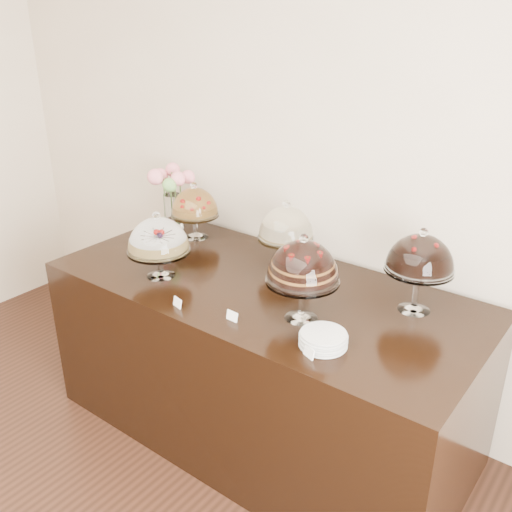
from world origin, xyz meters
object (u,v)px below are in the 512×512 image
Objects in this scene: flower_vase at (171,190)px; cake_stand_fruit_tart at (195,204)px; cake_stand_dark_choco at (420,257)px; cake_stand_cheesecake at (286,226)px; cake_stand_choco_layer at (303,265)px; cake_stand_sugar_sponge at (158,238)px; plate_stack at (323,340)px; display_counter at (262,361)px.

cake_stand_fruit_tart is at bearing -8.67° from flower_vase.
cake_stand_fruit_tart is (-1.41, 0.05, -0.06)m from cake_stand_dark_choco.
cake_stand_choco_layer is at bearing -47.98° from cake_stand_cheesecake.
cake_stand_dark_choco is at bearing -2.61° from cake_stand_cheesecake.
cake_stand_dark_choco reaches higher than cake_stand_cheesecake.
cake_stand_sugar_sponge reaches higher than plate_stack.
plate_stack is (0.57, -0.55, -0.20)m from cake_stand_cheesecake.
flower_vase is at bearing 161.39° from display_counter.
cake_stand_cheesecake is at bearing 135.90° from plate_stack.
cake_stand_sugar_sponge is 0.95× the size of cake_stand_cheesecake.
cake_stand_choco_layer reaches higher than plate_stack.
display_counter is 0.73m from cake_stand_cheesecake.
plate_stack is (1.46, -0.60, -0.21)m from flower_vase.
plate_stack is at bearing -108.71° from cake_stand_dark_choco.
cake_stand_choco_layer is at bearing -20.12° from flower_vase.
cake_stand_sugar_sponge is 0.66m from cake_stand_cheesecake.
cake_stand_sugar_sponge is 0.86× the size of cake_stand_choco_layer.
cake_stand_sugar_sponge is 0.90× the size of flower_vase.
plate_stack is at bearing -28.65° from display_counter.
display_counter is at bearing 24.63° from cake_stand_sugar_sponge.
flower_vase is at bearing 159.88° from cake_stand_choco_layer.
flower_vase is 1.60m from plate_stack.
flower_vase is 2.00× the size of plate_stack.
cake_stand_sugar_sponge is at bearing 176.38° from plate_stack.
cake_stand_cheesecake is 0.92× the size of cake_stand_dark_choco.
plate_stack is at bearing -24.74° from cake_stand_fruit_tart.
cake_stand_fruit_tart is at bearing 113.36° from cake_stand_sugar_sponge.
plate_stack is at bearing -35.21° from cake_stand_choco_layer.
cake_stand_choco_layer is 0.55m from cake_stand_cheesecake.
cake_stand_choco_layer is at bearing -24.24° from display_counter.
cake_stand_dark_choco is at bearing 45.28° from cake_stand_choco_layer.
cake_stand_cheesecake is at bearing 177.39° from cake_stand_dark_choco.
flower_vase is at bearing 129.71° from cake_stand_sugar_sponge.
cake_stand_choco_layer is 1.35m from flower_vase.
cake_stand_fruit_tart reaches higher than display_counter.
flower_vase is at bearing 176.64° from cake_stand_cheesecake.
cake_stand_sugar_sponge is at bearing -50.29° from flower_vase.
cake_stand_cheesecake is 0.82m from plate_stack.
cake_stand_sugar_sponge is at bearing -66.64° from cake_stand_fruit_tart.
cake_stand_choco_layer is 2.08× the size of plate_stack.
cake_stand_dark_choco is (0.74, -0.03, 0.04)m from cake_stand_cheesecake.
cake_stand_cheesecake is at bearing -1.50° from cake_stand_fruit_tart.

